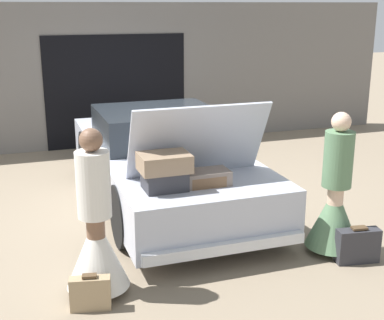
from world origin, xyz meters
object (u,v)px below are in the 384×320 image
at_px(suitcase_beside_left_person, 90,293).
at_px(suitcase_beside_right_person, 358,246).
at_px(person_right, 335,204).
at_px(car, 163,160).
at_px(person_left, 96,237).

distance_m(suitcase_beside_left_person, suitcase_beside_right_person, 2.94).
relative_size(person_right, suitcase_beside_right_person, 3.30).
xyz_separation_m(car, suitcase_beside_right_person, (1.47, -2.66, -0.39)).
bearing_deg(car, suitcase_beside_left_person, -118.82).
bearing_deg(suitcase_beside_left_person, suitcase_beside_right_person, 0.17).
relative_size(car, person_left, 2.87).
bearing_deg(suitcase_beside_right_person, car, 119.03).
xyz_separation_m(person_left, person_right, (2.70, 0.04, -0.01)).
bearing_deg(person_right, suitcase_beside_left_person, 96.92).
bearing_deg(suitcase_beside_left_person, car, 61.18).
xyz_separation_m(person_right, suitcase_beside_right_person, (0.12, -0.32, -0.39)).
relative_size(person_left, suitcase_beside_left_person, 4.23).
bearing_deg(person_left, suitcase_beside_left_person, -10.39).
height_order(suitcase_beside_left_person, suitcase_beside_right_person, suitcase_beside_right_person).
bearing_deg(car, suitcase_beside_right_person, -60.97).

